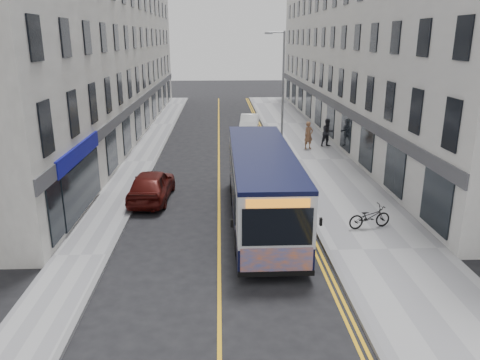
{
  "coord_description": "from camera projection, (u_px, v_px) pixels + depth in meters",
  "views": [
    {
      "loc": [
        0.08,
        -16.77,
        7.65
      ],
      "look_at": [
        0.95,
        2.88,
        1.6
      ],
      "focal_mm": 35.0,
      "sensor_mm": 36.0,
      "label": 1
    }
  ],
  "objects": [
    {
      "name": "ground",
      "position": [
        219.0,
        241.0,
        18.26
      ],
      "size": [
        140.0,
        140.0,
        0.0
      ],
      "primitive_type": "plane",
      "color": "black",
      "rests_on": "ground"
    },
    {
      "name": "pavement_east",
      "position": [
        316.0,
        160.0,
        29.96
      ],
      "size": [
        4.5,
        64.0,
        0.12
      ],
      "primitive_type": "cube",
      "color": "gray",
      "rests_on": "ground"
    },
    {
      "name": "pavement_west",
      "position": [
        140.0,
        162.0,
        29.49
      ],
      "size": [
        2.0,
        64.0,
        0.12
      ],
      "primitive_type": "cube",
      "color": "gray",
      "rests_on": "ground"
    },
    {
      "name": "kerb_east",
      "position": [
        281.0,
        160.0,
        29.87
      ],
      "size": [
        0.18,
        64.0,
        0.13
      ],
      "primitive_type": "cube",
      "color": "slate",
      "rests_on": "ground"
    },
    {
      "name": "kerb_west",
      "position": [
        156.0,
        162.0,
        29.53
      ],
      "size": [
        0.18,
        64.0,
        0.13
      ],
      "primitive_type": "cube",
      "color": "slate",
      "rests_on": "ground"
    },
    {
      "name": "road_centre_line",
      "position": [
        219.0,
        162.0,
        29.72
      ],
      "size": [
        0.12,
        64.0,
        0.01
      ],
      "primitive_type": "cube",
      "color": "gold",
      "rests_on": "ground"
    },
    {
      "name": "road_dbl_yellow_inner",
      "position": [
        274.0,
        162.0,
        29.87
      ],
      "size": [
        0.1,
        64.0,
        0.01
      ],
      "primitive_type": "cube",
      "color": "gold",
      "rests_on": "ground"
    },
    {
      "name": "road_dbl_yellow_outer",
      "position": [
        277.0,
        161.0,
        29.87
      ],
      "size": [
        0.1,
        64.0,
        0.01
      ],
      "primitive_type": "cube",
      "color": "gold",
      "rests_on": "ground"
    },
    {
      "name": "terrace_east",
      "position": [
        363.0,
        52.0,
        36.89
      ],
      "size": [
        6.0,
        46.0,
        13.0
      ],
      "primitive_type": "cube",
      "color": "silver",
      "rests_on": "ground"
    },
    {
      "name": "terrace_west",
      "position": [
        101.0,
        52.0,
        36.02
      ],
      "size": [
        6.0,
        46.0,
        13.0
      ],
      "primitive_type": "cube",
      "color": "silver",
      "rests_on": "ground"
    },
    {
      "name": "streetlamp",
      "position": [
        282.0,
        89.0,
        30.51
      ],
      "size": [
        1.32,
        0.18,
        8.0
      ],
      "color": "gray",
      "rests_on": "ground"
    },
    {
      "name": "city_bus",
      "position": [
        262.0,
        183.0,
        19.7
      ],
      "size": [
        2.53,
        10.85,
        3.15
      ],
      "color": "black",
      "rests_on": "ground"
    },
    {
      "name": "bicycle",
      "position": [
        370.0,
        217.0,
        19.1
      ],
      "size": [
        1.91,
        1.0,
        0.96
      ],
      "primitive_type": "imported",
      "rotation": [
        0.0,
        0.0,
        1.78
      ],
      "color": "black",
      "rests_on": "pavement_east"
    },
    {
      "name": "pedestrian_near",
      "position": [
        309.0,
        135.0,
        32.52
      ],
      "size": [
        0.82,
        0.7,
        1.91
      ],
      "primitive_type": "imported",
      "rotation": [
        0.0,
        0.0,
        0.42
      ],
      "color": "brown",
      "rests_on": "pavement_east"
    },
    {
      "name": "pedestrian_far",
      "position": [
        328.0,
        133.0,
        33.2
      ],
      "size": [
        1.14,
        1.01,
        1.97
      ],
      "primitive_type": "imported",
      "rotation": [
        0.0,
        0.0,
        0.31
      ],
      "color": "black",
      "rests_on": "pavement_east"
    },
    {
      "name": "car_white",
      "position": [
        249.0,
        123.0,
        39.39
      ],
      "size": [
        1.93,
        4.3,
        1.37
      ],
      "primitive_type": "imported",
      "rotation": [
        0.0,
        0.0,
        -0.12
      ],
      "color": "white",
      "rests_on": "ground"
    },
    {
      "name": "car_maroon",
      "position": [
        152.0,
        185.0,
        22.63
      ],
      "size": [
        2.05,
        4.58,
        1.53
      ],
      "primitive_type": "imported",
      "rotation": [
        0.0,
        0.0,
        3.09
      ],
      "color": "#4A0F0C",
      "rests_on": "ground"
    }
  ]
}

